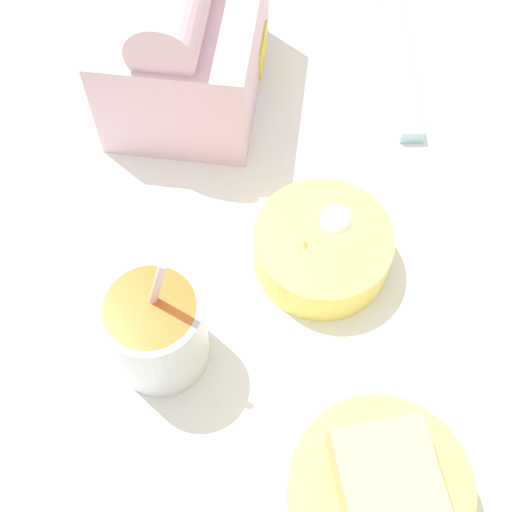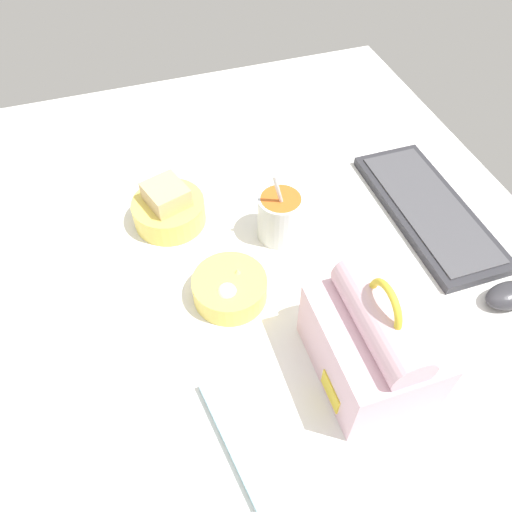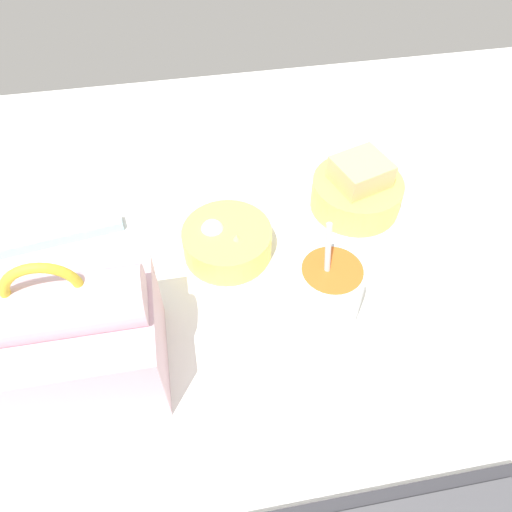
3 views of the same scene
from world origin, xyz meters
TOP-DOWN VIEW (x-y plane):
  - desk_surface at (0.00, 0.00)cm, footprint 140.00×110.00cm
  - lunch_bag at (20.47, 9.11)cm, footprint 19.31×14.96cm
  - soup_cup at (-9.79, 6.20)cm, footprint 8.27×8.27cm
  - bento_bowl_sandwich at (-19.73, -12.61)cm, footprint 13.72×13.72cm
  - bento_bowl_snacks at (1.12, -6.59)cm, footprint 12.60×12.60cm
  - chopstick_case at (26.61, -13.13)cm, footprint 21.51×5.59cm

SIDE VIEW (x-z plane):
  - desk_surface at x=0.00cm, z-range 0.00..2.00cm
  - chopstick_case at x=26.61cm, z-range 2.00..3.60cm
  - bento_bowl_snacks at x=1.12cm, z-range 1.59..7.15cm
  - bento_bowl_sandwich at x=-19.73cm, z-range 0.89..9.63cm
  - soup_cup at x=-9.79cm, z-range -0.87..14.62cm
  - lunch_bag at x=20.47cm, z-range -0.73..19.54cm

